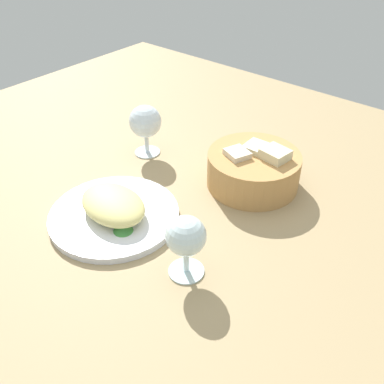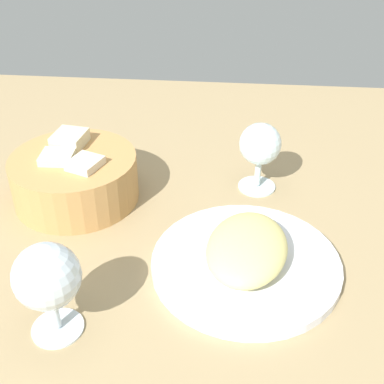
# 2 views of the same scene
# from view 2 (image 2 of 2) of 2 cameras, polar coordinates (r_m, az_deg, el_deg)

# --- Properties ---
(ground_plane) EXTENTS (1.40, 1.40, 0.02)m
(ground_plane) POSITION_cam_2_polar(r_m,az_deg,el_deg) (0.68, -4.42, -10.98)
(ground_plane) COLOR #9F875E
(plate) EXTENTS (0.25, 0.25, 0.01)m
(plate) POSITION_cam_2_polar(r_m,az_deg,el_deg) (0.69, 6.02, -7.99)
(plate) COLOR silver
(plate) RESTS_ON ground_plane
(omelette) EXTENTS (0.17, 0.13, 0.04)m
(omelette) POSITION_cam_2_polar(r_m,az_deg,el_deg) (0.68, 6.16, -6.25)
(omelette) COLOR #E1D47E
(omelette) RESTS_ON plate
(lettuce_garnish) EXTENTS (0.04, 0.04, 0.01)m
(lettuce_garnish) POSITION_cam_2_polar(r_m,az_deg,el_deg) (0.73, 8.05, -4.55)
(lettuce_garnish) COLOR #3A863B
(lettuce_garnish) RESTS_ON plate
(bread_basket) EXTENTS (0.20, 0.20, 0.10)m
(bread_basket) POSITION_cam_2_polar(r_m,az_deg,el_deg) (0.83, -12.97, 1.70)
(bread_basket) COLOR tan
(bread_basket) RESTS_ON ground_plane
(wine_glass_near) EXTENTS (0.07, 0.07, 0.12)m
(wine_glass_near) POSITION_cam_2_polar(r_m,az_deg,el_deg) (0.82, 7.61, 4.98)
(wine_glass_near) COLOR silver
(wine_glass_near) RESTS_ON ground_plane
(wine_glass_far) EXTENTS (0.08, 0.08, 0.12)m
(wine_glass_far) POSITION_cam_2_polar(r_m,az_deg,el_deg) (0.59, -15.85, -9.35)
(wine_glass_far) COLOR silver
(wine_glass_far) RESTS_ON ground_plane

